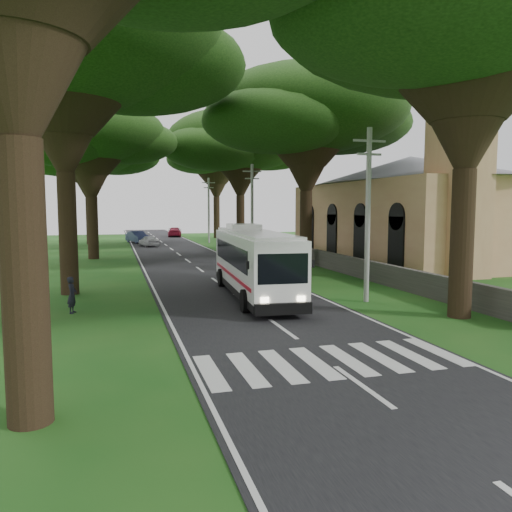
{
  "coord_description": "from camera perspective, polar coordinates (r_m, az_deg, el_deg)",
  "views": [
    {
      "loc": [
        -5.76,
        -14.72,
        4.39
      ],
      "look_at": [
        0.39,
        6.86,
        2.2
      ],
      "focal_mm": 35.0,
      "sensor_mm": 36.0,
      "label": 1
    }
  ],
  "objects": [
    {
      "name": "tree_r_near",
      "position": [
        22.64,
        23.4,
        24.64
      ],
      "size": [
        15.45,
        15.45,
        15.33
      ],
      "color": "black",
      "rests_on": "ground"
    },
    {
      "name": "distant_car_b",
      "position": [
        63.47,
        -13.4,
        2.14
      ],
      "size": [
        2.91,
        4.63,
        1.44
      ],
      "primitive_type": "imported",
      "rotation": [
        0.0,
        0.0,
        0.35
      ],
      "color": "navy",
      "rests_on": "road"
    },
    {
      "name": "tree_l_far",
      "position": [
        63.13,
        -18.68,
        11.33
      ],
      "size": [
        14.19,
        14.19,
        14.17
      ],
      "color": "black",
      "rests_on": "ground"
    },
    {
      "name": "property_wall",
      "position": [
        41.61,
        4.94,
        0.33
      ],
      "size": [
        0.35,
        50.0,
        1.2
      ],
      "primitive_type": "cube",
      "color": "#383533",
      "rests_on": "ground"
    },
    {
      "name": "pedestrian",
      "position": [
        22.14,
        -20.28,
        -4.2
      ],
      "size": [
        0.48,
        0.63,
        1.53
      ],
      "primitive_type": "imported",
      "rotation": [
        0.0,
        0.0,
        1.34
      ],
      "color": "black",
      "rests_on": "ground"
    },
    {
      "name": "pole_far",
      "position": [
        61.75,
        -5.42,
        5.36
      ],
      "size": [
        1.6,
        0.24,
        8.0
      ],
      "color": "gray",
      "rests_on": "ground"
    },
    {
      "name": "tree_r_mida",
      "position": [
        37.97,
        5.85,
        16.0
      ],
      "size": [
        14.65,
        14.65,
        14.5
      ],
      "color": "black",
      "rests_on": "ground"
    },
    {
      "name": "church",
      "position": [
        43.28,
        17.27,
        6.01
      ],
      "size": [
        14.0,
        24.0,
        11.6
      ],
      "color": "tan",
      "rests_on": "ground"
    },
    {
      "name": "road",
      "position": [
        40.37,
        -7.61,
        -0.7
      ],
      "size": [
        8.0,
        120.0,
        0.04
      ],
      "primitive_type": "cube",
      "color": "black",
      "rests_on": "ground"
    },
    {
      "name": "distant_car_a",
      "position": [
        57.23,
        -12.17,
        1.7
      ],
      "size": [
        2.36,
        3.88,
        1.23
      ],
      "primitive_type": "imported",
      "rotation": [
        0.0,
        0.0,
        3.41
      ],
      "color": "#A2A2A6",
      "rests_on": "road"
    },
    {
      "name": "tree_l_midb",
      "position": [
        45.17,
        -18.46,
        13.14
      ],
      "size": [
        12.45,
        12.45,
        13.37
      ],
      "color": "black",
      "rests_on": "ground"
    },
    {
      "name": "distant_car_c",
      "position": [
        75.9,
        -9.27,
        2.73
      ],
      "size": [
        2.58,
        4.99,
        1.38
      ],
      "primitive_type": "imported",
      "rotation": [
        0.0,
        0.0,
        3.0
      ],
      "color": "maroon",
      "rests_on": "road"
    },
    {
      "name": "coach_bus",
      "position": [
        24.48,
        -0.26,
        -0.65
      ],
      "size": [
        3.13,
        11.07,
        3.23
      ],
      "rotation": [
        0.0,
        0.0,
        -0.07
      ],
      "color": "white",
      "rests_on": "ground"
    },
    {
      "name": "pole_near",
      "position": [
        23.58,
        12.67,
        4.93
      ],
      "size": [
        1.6,
        0.24,
        8.0
      ],
      "color": "gray",
      "rests_on": "ground"
    },
    {
      "name": "tree_r_far",
      "position": [
        72.53,
        -4.57,
        11.51
      ],
      "size": [
        13.13,
        13.13,
        14.88
      ],
      "color": "black",
      "rests_on": "ground"
    },
    {
      "name": "tree_l_mida",
      "position": [
        28.0,
        -21.4,
        21.99
      ],
      "size": [
        15.86,
        15.86,
        15.94
      ],
      "color": "black",
      "rests_on": "ground"
    },
    {
      "name": "crosswalk",
      "position": [
        14.64,
        8.25,
        -11.94
      ],
      "size": [
        8.0,
        3.0,
        0.01
      ],
      "primitive_type": "cube",
      "color": "silver",
      "rests_on": "ground"
    },
    {
      "name": "pole_mid",
      "position": [
        42.25,
        -0.45,
        5.29
      ],
      "size": [
        1.6,
        0.24,
        8.0
      ],
      "color": "gray",
      "rests_on": "ground"
    },
    {
      "name": "tree_r_midb",
      "position": [
        54.82,
        -1.82,
        13.0
      ],
      "size": [
        15.6,
        15.6,
        14.87
      ],
      "color": "black",
      "rests_on": "ground"
    },
    {
      "name": "ground",
      "position": [
        16.4,
        5.35,
        -9.98
      ],
      "size": [
        140.0,
        140.0,
        0.0
      ],
      "primitive_type": "plane",
      "color": "#184F16",
      "rests_on": "ground"
    }
  ]
}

